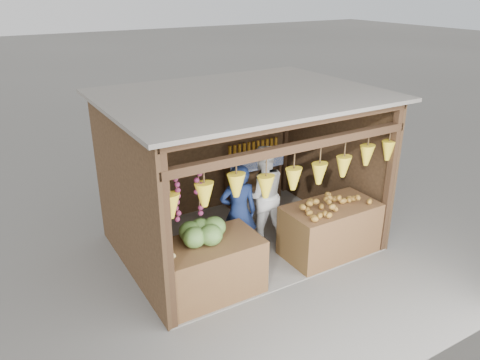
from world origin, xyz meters
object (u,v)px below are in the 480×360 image
at_px(counter_right, 330,230).
at_px(man_standing, 238,213).
at_px(counter_left, 209,269).
at_px(vendor_seated, 155,221).
at_px(woman_standing, 262,194).

xyz_separation_m(counter_right, man_standing, (-1.38, 0.66, 0.39)).
height_order(counter_left, man_standing, man_standing).
distance_m(counter_left, vendor_seated, 1.19).
bearing_deg(man_standing, vendor_seated, -0.21).
bearing_deg(man_standing, counter_right, 172.40).
distance_m(counter_right, vendor_seated, 2.88).
height_order(counter_left, vendor_seated, vendor_seated).
height_order(woman_standing, vendor_seated, woman_standing).
xyz_separation_m(man_standing, woman_standing, (0.65, 0.31, 0.05)).
xyz_separation_m(counter_right, vendor_seated, (-2.65, 1.07, 0.39)).
height_order(counter_right, vendor_seated, vendor_seated).
relative_size(counter_right, vendor_seated, 1.51).
relative_size(counter_left, counter_right, 0.97).
bearing_deg(counter_left, counter_right, -0.62).
bearing_deg(man_standing, woman_standing, -136.83).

